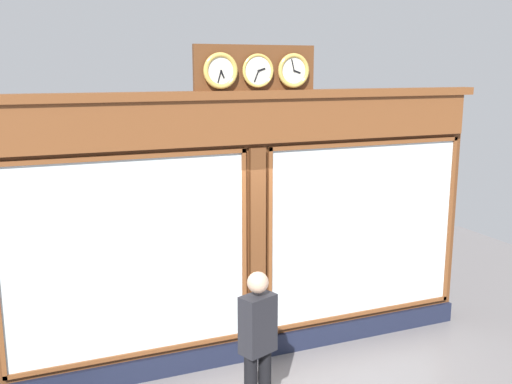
% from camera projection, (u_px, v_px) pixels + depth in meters
% --- Properties ---
extents(shop_facade, '(6.37, 0.42, 3.97)m').
position_uv_depth(shop_facade, '(252.00, 226.00, 7.49)').
color(shop_facade, '#5B3319').
rests_on(shop_facade, ground_plane).
extents(pedestrian, '(0.41, 0.33, 1.69)m').
position_uv_depth(pedestrian, '(258.00, 342.00, 6.12)').
color(pedestrian, black).
rests_on(pedestrian, ground_plane).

